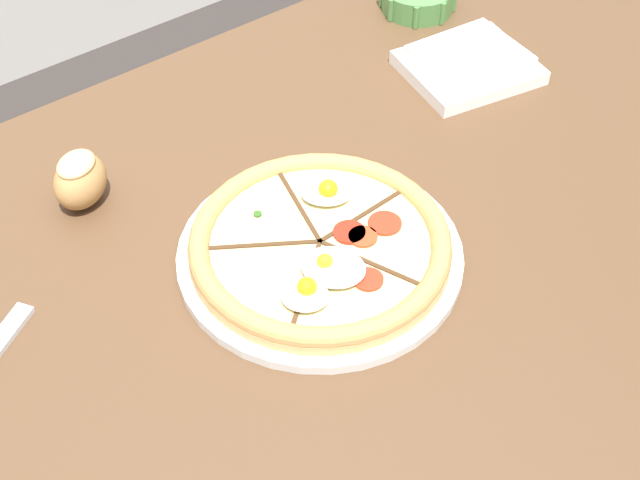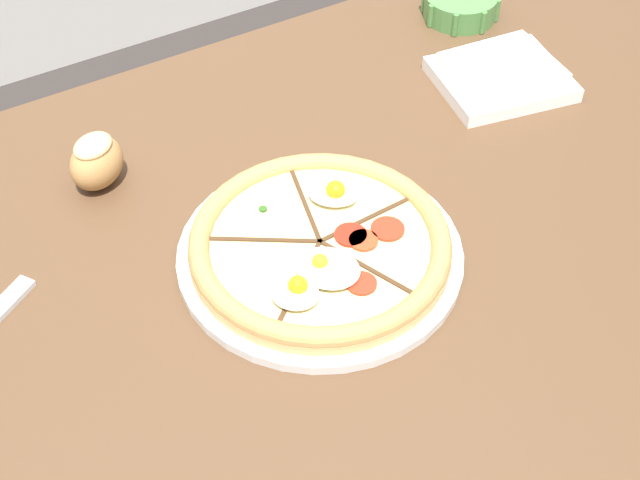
% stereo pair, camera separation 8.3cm
% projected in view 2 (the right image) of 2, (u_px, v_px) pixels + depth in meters
% --- Properties ---
extents(dining_table, '(1.52, 0.87, 0.73)m').
position_uv_depth(dining_table, '(359.00, 276.00, 1.11)').
color(dining_table, '#513823').
rests_on(dining_table, ground_plane).
extents(pizza, '(0.32, 0.32, 0.05)m').
position_uv_depth(pizza, '(320.00, 247.00, 0.99)').
color(pizza, white).
rests_on(pizza, dining_table).
extents(ramekin_bowl, '(0.12, 0.12, 0.04)m').
position_uv_depth(ramekin_bowl, '(460.00, 5.00, 1.35)').
color(ramekin_bowl, '#4C8442').
rests_on(ramekin_bowl, dining_table).
extents(napkin_folded, '(0.20, 0.18, 0.04)m').
position_uv_depth(napkin_folded, '(501.00, 75.00, 1.22)').
color(napkin_folded, white).
rests_on(napkin_folded, dining_table).
extents(bread_piece_near, '(0.09, 0.09, 0.07)m').
position_uv_depth(bread_piece_near, '(96.00, 161.00, 1.07)').
color(bread_piece_near, '#B27F47').
rests_on(bread_piece_near, dining_table).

